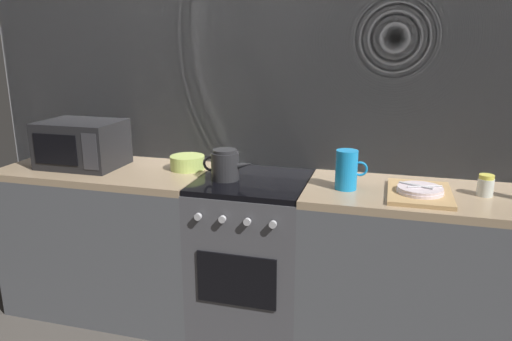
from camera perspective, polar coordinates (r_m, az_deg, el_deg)
ground_plane at (r=2.99m, az=-0.37°, el=-17.79°), size 8.00×8.00×0.00m
back_wall at (r=2.85m, az=1.38°, el=6.54°), size 3.60×0.05×2.40m
counter_left at (r=3.12m, az=-16.63°, el=-7.67°), size 1.20×0.60×0.90m
stove_unit at (r=2.77m, az=-0.39°, el=-10.00°), size 0.60×0.63×0.90m
counter_right at (r=2.69m, az=18.76°, el=-11.66°), size 1.20×0.60×0.90m
microwave at (r=3.03m, az=-19.81°, el=2.99°), size 0.46×0.35×0.27m
kettle at (r=2.59m, az=-3.65°, el=0.66°), size 0.28×0.15×0.17m
mixing_bowl at (r=2.83m, az=-8.10°, el=0.94°), size 0.20×0.20×0.08m
pitcher at (r=2.46m, az=10.67°, el=0.09°), size 0.16×0.11×0.20m
dish_pile at (r=2.47m, az=18.76°, el=-2.41°), size 0.30×0.40×0.06m
spice_jar at (r=2.58m, az=25.48°, el=-1.61°), size 0.08×0.08×0.10m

